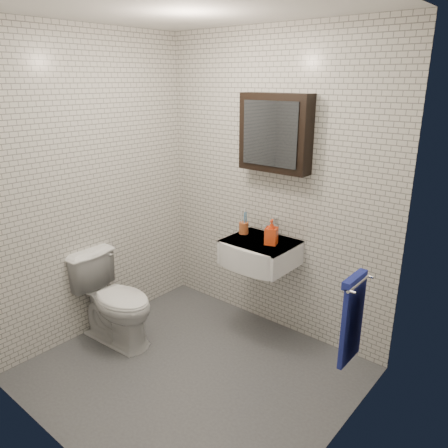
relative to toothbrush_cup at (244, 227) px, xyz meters
name	(u,v)px	position (x,y,z in m)	size (l,w,h in m)	color
ground	(192,372)	(0.16, -0.83, -0.90)	(2.20, 2.00, 0.01)	#4A4D52
room_shell	(187,182)	(0.16, -0.83, 0.56)	(2.22, 2.02, 2.51)	silver
washbasin	(257,253)	(0.21, -0.09, -0.15)	(0.55, 0.50, 0.20)	white
faucet	(272,228)	(0.21, 0.10, 0.01)	(0.06, 0.20, 0.15)	silver
mirror_cabinet	(275,133)	(0.21, 0.10, 0.79)	(0.60, 0.15, 0.60)	black
towel_rail	(353,316)	(1.21, -0.48, -0.18)	(0.09, 0.30, 0.58)	silver
toothbrush_cup	(244,227)	(0.00, 0.00, 0.00)	(0.10, 0.10, 0.22)	#A9522A
soap_bottle	(271,232)	(0.32, -0.06, 0.05)	(0.09, 0.09, 0.21)	orange
toilet	(115,299)	(-0.64, -0.91, -0.53)	(0.42, 0.74, 0.75)	white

